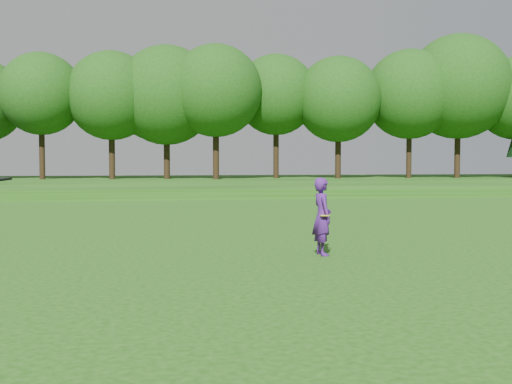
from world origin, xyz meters
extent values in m
plane|color=#19470D|center=(0.00, 0.00, 0.00)|extent=(140.00, 140.00, 0.00)
cube|color=#19470D|center=(0.00, 34.00, 0.30)|extent=(130.00, 30.00, 0.60)
cube|color=gray|center=(0.00, 20.00, 0.02)|extent=(130.00, 1.60, 0.04)
imported|color=#4B1B7A|center=(3.69, -1.36, 0.92)|extent=(0.52, 0.72, 1.84)
cylinder|color=#F6FF28|center=(3.72, -1.57, 0.96)|extent=(0.23, 0.23, 0.03)
camera|label=1|loc=(-0.03, -16.09, 2.29)|focal=45.00mm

